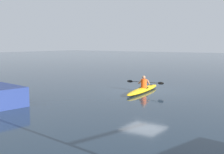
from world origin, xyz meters
TOP-DOWN VIEW (x-y plane):
  - ground_plane at (0.00, 0.00)m, footprint 160.00×160.00m
  - kayak at (-0.14, 0.43)m, footprint 1.27×4.74m
  - kayaker at (-0.12, 0.28)m, footprint 2.48×0.56m

SIDE VIEW (x-z plane):
  - ground_plane at x=0.00m, z-range 0.00..0.00m
  - kayak at x=-0.14m, z-range 0.00..0.28m
  - kayaker at x=-0.12m, z-range 0.21..0.95m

